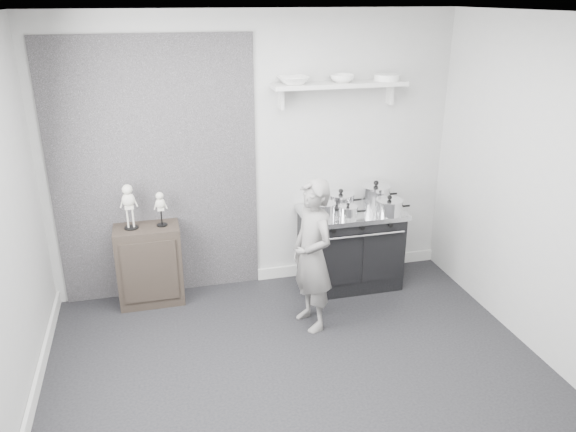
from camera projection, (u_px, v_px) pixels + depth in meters
name	position (u px, v px, depth m)	size (l,w,h in m)	color
ground	(304.00, 385.00, 4.33)	(4.00, 4.00, 0.00)	black
room_shell	(288.00, 178.00, 3.84)	(4.02, 3.62, 2.71)	#BABAB8
wall_shelf	(339.00, 86.00, 5.29)	(1.30, 0.26, 0.24)	silver
stove	(350.00, 247.00, 5.72)	(1.01, 0.63, 0.81)	black
side_cabinet	(150.00, 265.00, 5.38)	(0.60, 0.35, 0.79)	black
child	(312.00, 256.00, 4.88)	(0.50, 0.33, 1.38)	slate
pot_front_left	(325.00, 210.00, 5.36)	(0.29, 0.21, 0.18)	silver
pot_back_left	(341.00, 200.00, 5.61)	(0.36, 0.27, 0.20)	silver
pot_back_right	(375.00, 195.00, 5.70)	(0.39, 0.30, 0.25)	silver
pot_front_right	(389.00, 207.00, 5.45)	(0.35, 0.27, 0.19)	silver
pot_front_center	(348.00, 211.00, 5.38)	(0.28, 0.19, 0.15)	silver
skeleton_full	(129.00, 203.00, 5.12)	(0.14, 0.09, 0.49)	beige
skeleton_torso	(161.00, 207.00, 5.20)	(0.11, 0.07, 0.38)	beige
bowl_large	(293.00, 80.00, 5.15)	(0.29, 0.29, 0.07)	white
bowl_small	(342.00, 78.00, 5.26)	(0.23, 0.23, 0.07)	white
plate_stack	(387.00, 77.00, 5.37)	(0.24, 0.24, 0.06)	white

